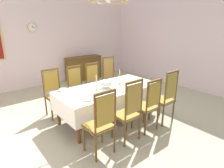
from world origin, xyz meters
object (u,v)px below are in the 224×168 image
object	(u,v)px
dining_table	(109,90)
chair_south_d	(165,97)
chair_south_b	(129,111)
chair_north_b	(77,87)
soup_tureen	(107,83)
bowl_near_left	(63,90)
spoon_primary	(58,92)
candlestick_east	(120,79)
sideboard	(84,68)
chair_north_d	(111,78)
chair_north_c	(95,83)
chair_north_a	(54,92)
candlestick_west	(96,84)
chair_south_a	(101,122)
chair_south_c	(148,104)
chandelier	(108,1)
bowl_near_right	(89,99)
spoon_secondary	(83,101)
mounted_clock	(32,27)

from	to	relation	value
dining_table	chair_south_d	world-z (taller)	chair_south_d
chair_south_b	chair_north_b	xyz separation A→B (m)	(0.00, 1.88, -0.03)
soup_tureen	bowl_near_left	distance (m)	0.94
chair_south_b	spoon_primary	bearing A→B (deg)	117.69
candlestick_east	sideboard	bearing A→B (deg)	73.55
chair_north_d	bowl_near_left	distance (m)	1.81
chair_north_c	sideboard	xyz separation A→B (m)	(1.01, 2.26, -0.13)
chair_north_a	candlestick_west	bearing A→B (deg)	121.41
chair_north_c	candlestick_west	xyz separation A→B (m)	(-0.59, -0.94, 0.31)
chair_south_a	chair_north_c	xyz separation A→B (m)	(1.16, 1.88, -0.02)
chair_south_c	sideboard	size ratio (longest dim) A/B	0.78
chair_south_a	chair_north_c	distance (m)	2.21
chair_north_d	chandelier	distance (m)	2.29
chair_south_b	chair_north_b	size ratio (longest dim) A/B	1.09
chair_north_c	soup_tureen	size ratio (longest dim) A/B	4.19
chandelier	chair_south_c	bearing A→B (deg)	-74.30
chair_north_a	candlestick_east	size ratio (longest dim) A/B	3.12
chair_north_c	sideboard	distance (m)	2.48
chair_north_b	chandelier	distance (m)	2.19
chair_north_a	chair_north_d	world-z (taller)	chair_north_d
chair_north_a	candlestick_east	bearing A→B (deg)	142.73
chair_north_a	candlestick_west	size ratio (longest dim) A/B	3.25
bowl_near_right	spoon_secondary	world-z (taller)	bowl_near_right
chair_south_c	bowl_near_right	xyz separation A→B (m)	(-1.02, 0.58, 0.19)
chair_south_b	bowl_near_right	size ratio (longest dim) A/B	7.28
chair_north_d	mounted_clock	size ratio (longest dim) A/B	4.32
spoon_primary	chair_south_b	bearing A→B (deg)	-47.17
chair_north_a	chair_north_b	world-z (taller)	chair_north_a
candlestick_east	chair_north_a	bearing A→B (deg)	142.73
chair_north_b	chair_north_d	distance (m)	1.11
chair_north_b	soup_tureen	size ratio (longest dim) A/B	4.17
bowl_near_left	chair_south_d	bearing A→B (deg)	-38.38
chair_north_c	mounted_clock	bearing A→B (deg)	-73.99
chair_north_d	bowl_near_left	world-z (taller)	chair_north_d
candlestick_east	soup_tureen	bearing A→B (deg)	180.00
chair_north_d	bowl_near_right	bearing A→B (deg)	39.44
chair_south_c	bowl_near_left	xyz separation A→B (m)	(-1.16, 1.36, 0.20)
chair_south_b	chair_north_d	size ratio (longest dim) A/B	0.98
candlestick_west	spoon_primary	xyz separation A→B (m)	(-0.68, 0.45, -0.13)
candlestick_east	bowl_near_right	bearing A→B (deg)	-161.66
chair_south_a	spoon_primary	bearing A→B (deg)	94.55
dining_table	mounted_clock	distance (m)	3.72
bowl_near_left	spoon_primary	xyz separation A→B (m)	(-0.12, 0.03, -0.02)
chair_south_c	bowl_near_left	distance (m)	1.79
chair_south_b	chair_south_c	bearing A→B (deg)	0.59
chair_south_b	mounted_clock	size ratio (longest dim) A/B	4.25
chair_north_d	spoon_secondary	world-z (taller)	chair_north_d
chair_south_d	soup_tureen	world-z (taller)	chair_south_d
candlestick_west	chandelier	xyz separation A→B (m)	(0.33, -0.00, 1.64)
chair_south_a	chair_south_d	world-z (taller)	chair_south_d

